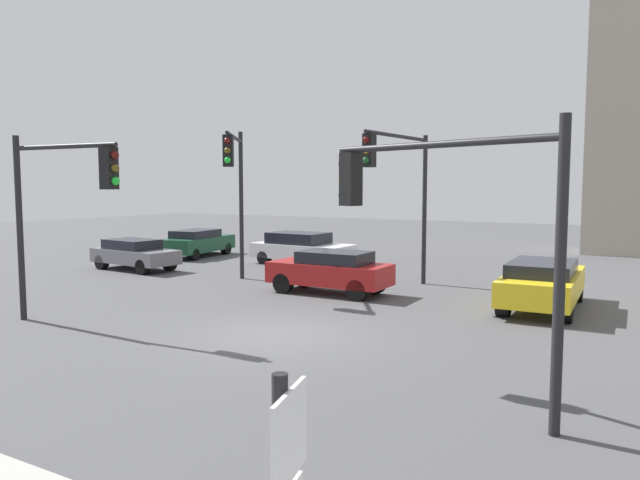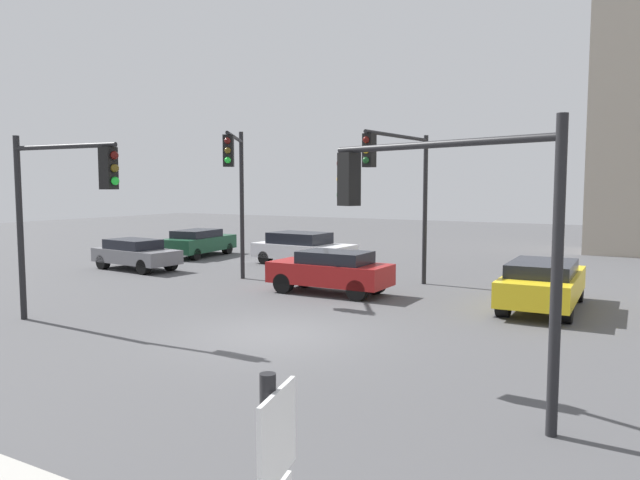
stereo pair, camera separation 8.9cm
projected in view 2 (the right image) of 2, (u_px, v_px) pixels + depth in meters
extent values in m
plane|color=#4C4C4F|center=(276.00, 334.00, 14.34)|extent=(92.75, 92.75, 0.00)
cube|color=white|center=(278.00, 436.00, 3.59)|extent=(0.17, 0.58, 0.55)
cylinder|color=black|center=(20.00, 229.00, 15.76)|extent=(0.16, 0.16, 4.84)
cylinder|color=black|center=(63.00, 147.00, 14.79)|extent=(3.47, 0.34, 0.12)
cube|color=black|center=(108.00, 168.00, 14.19)|extent=(0.34, 0.34, 1.00)
sphere|color=#4C0F0C|center=(114.00, 155.00, 14.07)|extent=(0.20, 0.20, 0.20)
sphere|color=#594714|center=(115.00, 168.00, 14.10)|extent=(0.20, 0.20, 0.20)
sphere|color=green|center=(115.00, 181.00, 14.12)|extent=(0.20, 0.20, 0.20)
cylinder|color=black|center=(425.00, 210.00, 21.43)|extent=(0.16, 0.16, 5.32)
cylinder|color=black|center=(398.00, 136.00, 19.42)|extent=(0.42, 4.32, 0.12)
cube|color=black|center=(369.00, 150.00, 17.90)|extent=(0.34, 0.34, 1.00)
sphere|color=#4C0F0C|center=(366.00, 140.00, 17.71)|extent=(0.20, 0.20, 0.20)
sphere|color=yellow|center=(366.00, 150.00, 17.73)|extent=(0.20, 0.20, 0.20)
sphere|color=#14471E|center=(366.00, 160.00, 17.76)|extent=(0.20, 0.20, 0.20)
cylinder|color=black|center=(242.00, 206.00, 22.67)|extent=(0.16, 0.16, 5.55)
cylinder|color=black|center=(235.00, 137.00, 20.53)|extent=(2.09, 3.36, 0.12)
cube|color=black|center=(228.00, 151.00, 18.92)|extent=(0.44, 0.44, 1.00)
sphere|color=#4C0F0C|center=(227.00, 141.00, 18.69)|extent=(0.20, 0.20, 0.20)
sphere|color=#594714|center=(228.00, 150.00, 18.72)|extent=(0.20, 0.20, 0.20)
sphere|color=green|center=(228.00, 160.00, 18.75)|extent=(0.20, 0.20, 0.20)
cylinder|color=black|center=(557.00, 278.00, 8.33)|extent=(0.16, 0.16, 4.53)
cylinder|color=black|center=(432.00, 145.00, 9.80)|extent=(4.22, 1.51, 0.12)
cube|color=black|center=(349.00, 179.00, 11.31)|extent=(0.41, 0.41, 1.00)
sphere|color=#4C0F0C|center=(342.00, 164.00, 11.43)|extent=(0.20, 0.20, 0.20)
sphere|color=yellow|center=(342.00, 179.00, 11.46)|extent=(0.20, 0.20, 0.20)
sphere|color=#14471E|center=(342.00, 195.00, 11.49)|extent=(0.20, 0.20, 0.20)
cube|color=slate|center=(136.00, 256.00, 25.21)|extent=(4.09, 2.03, 0.57)
cube|color=black|center=(133.00, 244.00, 25.28)|extent=(2.34, 1.67, 0.44)
cylinder|color=black|center=(171.00, 263.00, 25.01)|extent=(0.64, 0.36, 0.62)
cylinder|color=black|center=(144.00, 267.00, 23.90)|extent=(0.64, 0.36, 0.62)
cylinder|color=black|center=(130.00, 259.00, 26.56)|extent=(0.64, 0.36, 0.62)
cylinder|color=black|center=(103.00, 262.00, 25.46)|extent=(0.64, 0.36, 0.62)
cube|color=#19472D|center=(199.00, 244.00, 30.02)|extent=(2.24, 4.38, 0.69)
cube|color=black|center=(197.00, 234.00, 29.78)|extent=(1.81, 2.52, 0.41)
cylinder|color=black|center=(204.00, 247.00, 31.64)|extent=(0.38, 0.61, 0.58)
cylinder|color=black|center=(227.00, 248.00, 31.07)|extent=(0.38, 0.61, 0.58)
cylinder|color=black|center=(170.00, 253.00, 29.03)|extent=(0.38, 0.61, 0.58)
cylinder|color=black|center=(195.00, 254.00, 28.46)|extent=(0.38, 0.61, 0.58)
cube|color=yellow|center=(543.00, 285.00, 17.23)|extent=(2.08, 4.76, 0.69)
cube|color=black|center=(542.00, 269.00, 16.98)|extent=(1.77, 2.69, 0.41)
cylinder|color=black|center=(524.00, 287.00, 19.03)|extent=(0.37, 0.70, 0.69)
cylinder|color=black|center=(577.00, 291.00, 18.30)|extent=(0.37, 0.70, 0.69)
cylinder|color=black|center=(503.00, 304.00, 16.23)|extent=(0.37, 0.70, 0.69)
cylinder|color=black|center=(566.00, 310.00, 15.50)|extent=(0.37, 0.70, 0.69)
cube|color=maroon|center=(330.00, 273.00, 19.68)|extent=(4.00, 1.69, 0.69)
cube|color=black|center=(335.00, 258.00, 19.54)|extent=(2.24, 1.48, 0.43)
cylinder|color=black|center=(284.00, 283.00, 19.79)|extent=(0.67, 0.30, 0.66)
cylinder|color=black|center=(305.00, 278.00, 20.97)|extent=(0.67, 0.30, 0.66)
cylinder|color=black|center=(357.00, 290.00, 18.45)|extent=(0.67, 0.30, 0.66)
cylinder|color=black|center=(376.00, 284.00, 19.63)|extent=(0.67, 0.30, 0.66)
cube|color=silver|center=(304.00, 251.00, 26.94)|extent=(4.63, 2.20, 0.64)
cube|color=black|center=(300.00, 238.00, 27.01)|extent=(2.62, 1.87, 0.54)
cylinder|color=black|center=(342.00, 258.00, 26.82)|extent=(0.61, 0.39, 0.60)
cylinder|color=black|center=(323.00, 262.00, 25.45)|extent=(0.61, 0.39, 0.60)
cylinder|color=black|center=(287.00, 254.00, 28.48)|extent=(0.61, 0.39, 0.60)
cylinder|color=black|center=(265.00, 257.00, 27.12)|extent=(0.61, 0.39, 0.60)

